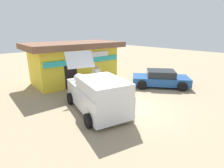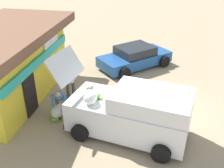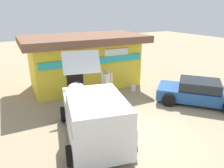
{
  "view_description": "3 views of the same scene",
  "coord_description": "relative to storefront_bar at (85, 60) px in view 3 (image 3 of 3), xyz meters",
  "views": [
    {
      "loc": [
        -6.73,
        -5.91,
        4.04
      ],
      "look_at": [
        0.5,
        1.99,
        0.74
      ],
      "focal_mm": 28.37,
      "sensor_mm": 36.0,
      "label": 1
    },
    {
      "loc": [
        -9.45,
        0.52,
        6.23
      ],
      "look_at": [
        0.43,
        1.76,
        0.92
      ],
      "focal_mm": 42.67,
      "sensor_mm": 36.0,
      "label": 2
    },
    {
      "loc": [
        -4.55,
        -5.67,
        4.6
      ],
      "look_at": [
        0.21,
        2.54,
        1.28
      ],
      "focal_mm": 34.55,
      "sensor_mm": 36.0,
      "label": 3
    }
  ],
  "objects": [
    {
      "name": "vendor_standing",
      "position": [
        0.03,
        -2.75,
        -0.65
      ],
      "size": [
        0.51,
        0.46,
        1.71
      ],
      "color": "#4C4C51",
      "rests_on": "ground_plane"
    },
    {
      "name": "storefront_bar",
      "position": [
        0.0,
        0.0,
        0.0
      ],
      "size": [
        7.49,
        4.46,
        3.11
      ],
      "color": "yellow",
      "rests_on": "ground_plane"
    },
    {
      "name": "paint_bucket",
      "position": [
        2.01,
        -2.36,
        -1.46
      ],
      "size": [
        0.3,
        0.3,
        0.37
      ],
      "primitive_type": "cylinder",
      "color": "silver",
      "rests_on": "ground_plane"
    },
    {
      "name": "customer_bending",
      "position": [
        -1.31,
        -2.69,
        -0.84
      ],
      "size": [
        0.77,
        0.59,
        1.31
      ],
      "color": "#4C4C51",
      "rests_on": "ground_plane"
    },
    {
      "name": "ground_plane",
      "position": [
        -0.49,
        -6.36,
        -1.65
      ],
      "size": [
        60.0,
        60.0,
        0.0
      ],
      "primitive_type": "plane",
      "color": "#9E896B"
    },
    {
      "name": "unloaded_banana_pile",
      "position": [
        -1.37,
        -2.61,
        -1.41
      ],
      "size": [
        0.95,
        0.79,
        0.5
      ],
      "color": "silver",
      "rests_on": "ground_plane"
    },
    {
      "name": "delivery_van",
      "position": [
        -2.11,
        -5.57,
        -0.71
      ],
      "size": [
        3.04,
        5.13,
        2.8
      ],
      "color": "silver",
      "rests_on": "ground_plane"
    },
    {
      "name": "parked_sedan",
      "position": [
        3.93,
        -5.39,
        -1.07
      ],
      "size": [
        3.96,
        4.22,
        1.21
      ],
      "color": "#1E4C8C",
      "rests_on": "ground_plane"
    }
  ]
}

